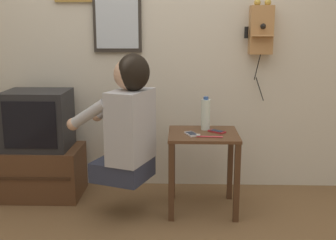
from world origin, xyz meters
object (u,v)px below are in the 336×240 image
(television, at_px, (38,120))
(wall_mirror, at_px, (117,12))
(wall_phone_antique, at_px, (261,29))
(cell_phone_held, at_px, (191,134))
(toothbrush, at_px, (208,136))
(person, at_px, (127,120))
(cell_phone_spare, at_px, (217,131))
(water_bottle, at_px, (206,114))

(television, relative_size, wall_mirror, 0.76)
(wall_phone_antique, distance_m, wall_mirror, 1.16)
(cell_phone_held, bearing_deg, toothbrush, -52.91)
(person, xyz_separation_m, cell_phone_spare, (0.64, 0.16, -0.11))
(water_bottle, bearing_deg, wall_mirror, 151.01)
(wall_mirror, bearing_deg, television, -156.13)
(cell_phone_held, bearing_deg, cell_phone_spare, 0.79)
(wall_mirror, distance_m, water_bottle, 1.10)
(cell_phone_held, bearing_deg, water_bottle, 33.63)
(person, distance_m, wall_mirror, 0.99)
(television, bearing_deg, water_bottle, -5.27)
(wall_mirror, bearing_deg, water_bottle, -28.99)
(cell_phone_held, relative_size, cell_phone_spare, 1.03)
(wall_phone_antique, xyz_separation_m, wall_mirror, (-1.15, 0.04, 0.14))
(person, height_order, wall_phone_antique, wall_phone_antique)
(cell_phone_held, height_order, water_bottle, water_bottle)
(cell_phone_spare, height_order, water_bottle, water_bottle)
(cell_phone_spare, bearing_deg, person, 143.10)
(person, bearing_deg, wall_mirror, 33.96)
(cell_phone_held, bearing_deg, person, 167.87)
(toothbrush, bearing_deg, wall_phone_antique, -33.84)
(person, height_order, cell_phone_spare, person)
(person, relative_size, television, 1.83)
(wall_mirror, relative_size, toothbrush, 3.49)
(toothbrush, bearing_deg, cell_phone_held, 62.74)
(person, relative_size, wall_mirror, 1.39)
(television, relative_size, cell_phone_held, 3.56)
(wall_phone_antique, distance_m, cell_phone_spare, 0.92)
(wall_phone_antique, height_order, toothbrush, wall_phone_antique)
(television, bearing_deg, wall_mirror, 23.87)
(wall_phone_antique, relative_size, cell_phone_held, 5.81)
(person, distance_m, water_bottle, 0.60)
(television, height_order, wall_mirror, wall_mirror)
(cell_phone_held, xyz_separation_m, water_bottle, (0.11, 0.16, 0.11))
(cell_phone_spare, xyz_separation_m, toothbrush, (-0.08, -0.15, 0.00))
(cell_phone_held, distance_m, cell_phone_spare, 0.21)
(cell_phone_spare, height_order, toothbrush, toothbrush)
(wall_phone_antique, height_order, water_bottle, wall_phone_antique)
(wall_phone_antique, distance_m, cell_phone_held, 1.05)
(television, relative_size, water_bottle, 1.96)
(television, xyz_separation_m, wall_phone_antique, (1.75, 0.23, 0.69))
(water_bottle, bearing_deg, toothbrush, -89.02)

